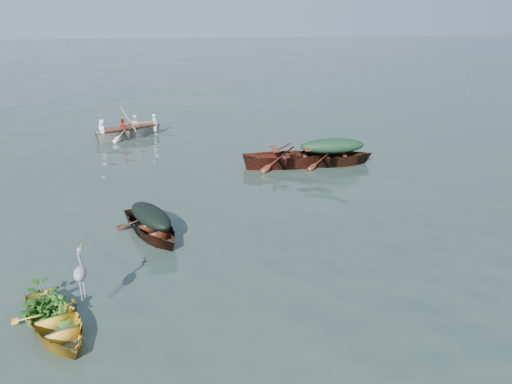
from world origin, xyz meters
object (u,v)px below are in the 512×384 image
yellow_dinghy (57,332)px  green_tarp_boat (331,165)px  heron (81,280)px  rowed_boat (130,137)px  open_wooden_boat (290,167)px  dark_covered_boat (152,235)px

yellow_dinghy → green_tarp_boat: bearing=20.3°
yellow_dinghy → heron: (0.45, 0.32, 0.82)m
rowed_boat → open_wooden_boat: bearing=-158.1°
dark_covered_boat → open_wooden_boat: bearing=20.5°
yellow_dinghy → open_wooden_boat: bearing=26.5°
yellow_dinghy → open_wooden_boat: (5.76, 8.64, 0.00)m
green_tarp_boat → rowed_boat: 8.81m
green_tarp_boat → open_wooden_boat: open_wooden_boat is taller
dark_covered_boat → heron: heron is taller
green_tarp_boat → heron: heron is taller
yellow_dinghy → heron: heron is taller
dark_covered_boat → rowed_boat: 9.81m
dark_covered_boat → heron: bearing=-133.7°
yellow_dinghy → open_wooden_boat: open_wooden_boat is taller
heron → rowed_boat: bearing=63.1°
dark_covered_boat → heron: 3.59m
dark_covered_boat → open_wooden_boat: 6.61m
yellow_dinghy → rowed_boat: size_ratio=0.68×
yellow_dinghy → green_tarp_boat: 11.30m
yellow_dinghy → dark_covered_boat: dark_covered_boat is taller
green_tarp_boat → heron: (-6.80, -8.35, 0.82)m
dark_covered_boat → heron: size_ratio=3.52×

